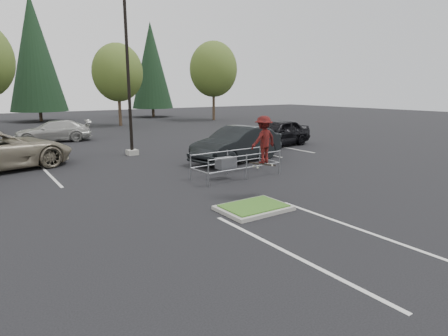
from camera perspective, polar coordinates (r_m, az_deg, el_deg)
ground at (r=12.14m, az=4.53°, el=-6.37°), size 120.00×120.00×0.00m
grass_median at (r=12.12m, az=4.54°, el=-6.02°), size 2.20×1.60×0.16m
stall_lines at (r=16.54m, az=-12.44°, el=-1.62°), size 22.62×17.60×0.01m
light_pole at (r=22.35m, az=-14.39°, el=13.53°), size 0.70×0.60×10.12m
decid_c at (r=41.01m, az=-15.91°, el=13.56°), size 5.12×5.12×8.38m
decid_d at (r=46.75m, az=-1.65°, el=14.56°), size 5.76×5.76×9.43m
conif_b at (r=50.14m, az=-26.92°, el=15.36°), size 6.38×6.38×14.50m
conif_c at (r=53.00m, az=-11.00°, el=15.06°), size 5.50×5.50×12.50m
cart_corral at (r=16.10m, az=0.69°, el=0.83°), size 3.97×1.53×1.12m
skateboarder at (r=13.18m, az=6.03°, el=4.28°), size 1.14×0.74×1.83m
car_r_charc at (r=20.03m, az=2.07°, el=3.67°), size 5.90×3.22×1.84m
car_r_black at (r=25.66m, az=8.27°, el=5.32°), size 5.47×2.81×1.78m
car_far_silver at (r=30.26m, az=-24.49°, el=5.14°), size 5.58×3.03×1.54m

